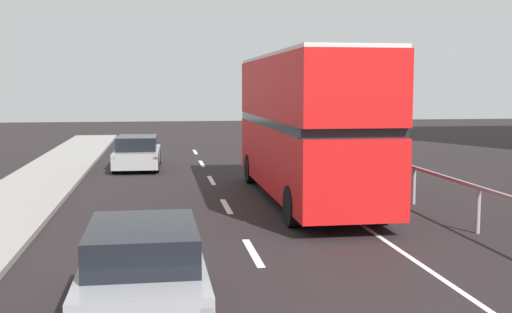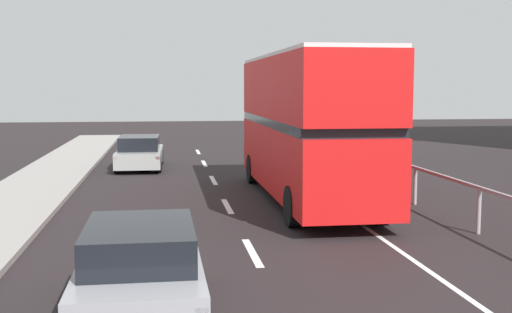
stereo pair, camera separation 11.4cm
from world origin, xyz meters
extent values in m
cube|color=silver|center=(0.00, 8.06, 0.00)|extent=(0.16, 2.29, 0.01)
cube|color=silver|center=(0.00, 13.28, 0.00)|extent=(0.16, 2.29, 0.01)
cube|color=silver|center=(0.00, 18.51, 0.00)|extent=(0.16, 2.29, 0.01)
cube|color=silver|center=(0.00, 23.74, 0.00)|extent=(0.16, 2.29, 0.01)
cube|color=silver|center=(0.00, 28.97, 0.00)|extent=(0.16, 2.29, 0.01)
cube|color=silver|center=(3.03, 9.00, 0.00)|extent=(0.12, 46.00, 0.01)
cube|color=gray|center=(5.38, 9.00, 1.07)|extent=(0.08, 42.00, 0.08)
cylinder|color=gray|center=(5.38, 9.00, 0.53)|extent=(0.10, 0.10, 1.07)
cylinder|color=gray|center=(5.38, 12.82, 0.53)|extent=(0.10, 0.10, 1.07)
cylinder|color=gray|center=(5.38, 16.64, 0.53)|extent=(0.10, 0.10, 1.07)
cylinder|color=gray|center=(5.38, 20.45, 0.53)|extent=(0.10, 0.10, 1.07)
cylinder|color=gray|center=(5.38, 24.27, 0.53)|extent=(0.10, 0.10, 1.07)
cylinder|color=gray|center=(5.38, 28.09, 0.53)|extent=(0.10, 0.10, 1.07)
cube|color=red|center=(2.42, 13.91, 1.29)|extent=(2.45, 10.29, 1.88)
cube|color=black|center=(2.42, 13.91, 2.35)|extent=(2.47, 9.88, 0.24)
cube|color=red|center=(2.42, 13.91, 3.34)|extent=(2.45, 10.29, 1.74)
cube|color=beige|center=(2.42, 13.91, 4.26)|extent=(2.40, 10.08, 0.10)
cube|color=black|center=(2.42, 19.04, 1.38)|extent=(2.20, 0.04, 1.31)
cube|color=yellow|center=(2.42, 19.04, 3.77)|extent=(1.47, 0.04, 0.28)
cylinder|color=black|center=(1.30, 17.66, 0.50)|extent=(0.28, 1.00, 1.00)
cylinder|color=black|center=(3.54, 17.66, 0.50)|extent=(0.28, 1.00, 1.00)
cylinder|color=black|center=(1.30, 10.37, 0.50)|extent=(0.28, 1.00, 1.00)
cylinder|color=black|center=(3.54, 10.37, 0.50)|extent=(0.28, 1.00, 1.00)
cube|color=gray|center=(-2.12, 4.66, 0.54)|extent=(1.76, 4.10, 0.71)
cube|color=black|center=(-2.12, 4.45, 1.15)|extent=(1.54, 2.26, 0.51)
cube|color=red|center=(-1.34, 2.64, 0.71)|extent=(0.16, 0.06, 0.12)
cylinder|color=black|center=(-2.92, 6.00, 0.32)|extent=(0.20, 0.64, 0.64)
cylinder|color=black|center=(-1.34, 6.01, 0.32)|extent=(0.20, 0.64, 0.64)
cube|color=gray|center=(-2.74, 22.44, 0.49)|extent=(1.89, 4.42, 0.63)
cube|color=black|center=(-2.75, 22.22, 1.08)|extent=(1.63, 2.44, 0.55)
cube|color=red|center=(-3.59, 20.31, 0.65)|extent=(0.16, 0.06, 0.12)
cube|color=red|center=(-2.00, 20.27, 0.65)|extent=(0.16, 0.06, 0.12)
cylinder|color=black|center=(-3.52, 23.95, 0.32)|extent=(0.22, 0.64, 0.64)
cylinder|color=black|center=(-1.89, 23.91, 0.32)|extent=(0.22, 0.64, 0.64)
cylinder|color=black|center=(-3.59, 20.98, 0.32)|extent=(0.22, 0.64, 0.64)
cylinder|color=black|center=(-1.97, 20.94, 0.32)|extent=(0.22, 0.64, 0.64)
camera|label=1|loc=(-1.87, -4.79, 3.36)|focal=45.65mm
camera|label=2|loc=(-1.75, -4.81, 3.36)|focal=45.65mm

